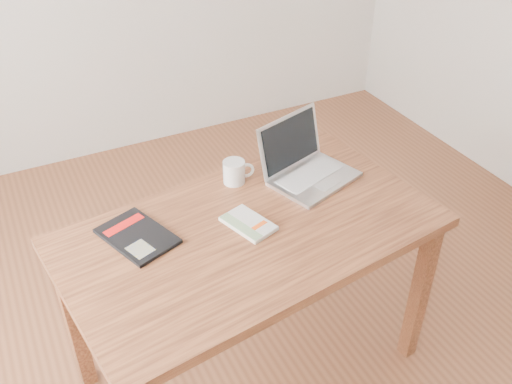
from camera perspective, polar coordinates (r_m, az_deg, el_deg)
name	(u,v)px	position (r m, az deg, el deg)	size (l,w,h in m)	color
room	(233,64)	(1.69, -2.27, 12.66)	(4.04, 4.04, 2.70)	brown
desk	(251,247)	(2.05, -0.50, -5.55)	(1.40, 0.92, 0.75)	brown
white_guidebook	(248,224)	(2.00, -0.77, -3.18)	(0.17, 0.21, 0.02)	silver
black_guidebook	(137,236)	(1.99, -11.80, -4.32)	(0.26, 0.31, 0.01)	black
laptop	(306,165)	(2.25, 4.98, 2.69)	(0.39, 0.36, 0.23)	#BDBDC1
coffee_mug	(235,171)	(2.20, -2.13, 2.07)	(0.12, 0.09, 0.09)	white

